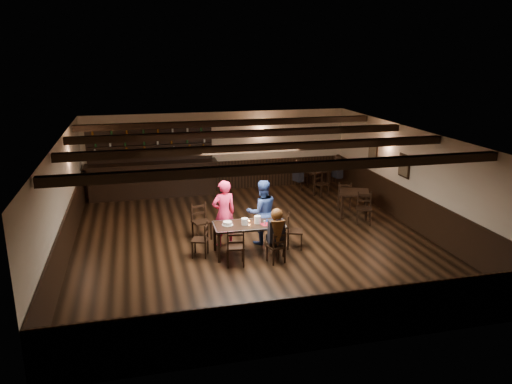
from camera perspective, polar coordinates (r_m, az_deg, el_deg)
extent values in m
plane|color=black|center=(12.88, -0.38, -5.52)|extent=(10.00, 10.00, 0.00)
cube|color=beige|center=(17.22, -4.29, 4.65)|extent=(9.00, 0.02, 2.70)
cube|color=beige|center=(7.97, 8.13, -9.24)|extent=(9.00, 0.02, 2.70)
cube|color=beige|center=(12.25, -21.32, -1.12)|extent=(0.02, 10.00, 2.70)
cube|color=beige|center=(14.15, 17.62, 1.44)|extent=(0.02, 10.00, 2.70)
cube|color=silver|center=(12.15, -0.41, 6.41)|extent=(9.00, 10.00, 0.02)
cube|color=black|center=(17.38, -4.21, 1.88)|extent=(9.00, 0.04, 1.00)
cube|color=black|center=(8.39, 7.82, -14.42)|extent=(9.00, 0.04, 1.00)
cube|color=black|center=(12.51, -20.79, -4.83)|extent=(0.04, 10.00, 1.00)
cube|color=black|center=(14.36, 17.23, -1.85)|extent=(0.04, 10.00, 1.00)
cube|color=black|center=(16.90, -10.70, 5.92)|extent=(0.90, 0.03, 1.00)
cube|color=black|center=(16.88, -10.70, 5.91)|extent=(0.80, 0.02, 0.90)
cube|color=black|center=(14.50, 16.59, 2.88)|extent=(0.03, 0.55, 0.65)
cube|color=#72664C|center=(14.49, 16.52, 2.87)|extent=(0.02, 0.45, 0.55)
cube|color=black|center=(16.13, 13.22, 4.22)|extent=(0.03, 0.55, 0.65)
cube|color=#72664C|center=(16.12, 13.15, 4.22)|extent=(0.02, 0.45, 0.55)
cube|color=black|center=(9.34, 3.89, 2.81)|extent=(8.90, 0.18, 0.18)
cube|color=black|center=(11.22, 0.79, 5.08)|extent=(8.90, 0.18, 0.18)
cube|color=black|center=(13.13, -1.43, 6.68)|extent=(8.90, 0.18, 0.18)
cube|color=black|center=(15.07, -3.09, 7.87)|extent=(8.90, 0.18, 0.18)
cube|color=black|center=(11.50, -4.26, -6.40)|extent=(0.06, 0.06, 0.71)
cube|color=black|center=(12.15, -4.74, -5.14)|extent=(0.06, 0.06, 0.71)
cube|color=black|center=(11.79, 3.25, -5.80)|extent=(0.06, 0.06, 0.71)
cube|color=black|center=(12.43, 2.38, -4.60)|extent=(0.06, 0.06, 0.71)
cube|color=black|center=(11.81, -0.81, -3.78)|extent=(1.69, 0.88, 0.04)
cube|color=#A5A8AD|center=(12.18, -1.19, -3.15)|extent=(1.67, 0.08, 0.05)
cube|color=#A5A8AD|center=(11.44, -0.41, -4.45)|extent=(1.67, 0.08, 0.05)
cube|color=#A5A8AD|center=(11.99, 3.03, -3.50)|extent=(0.05, 0.83, 0.05)
cube|color=#A5A8AD|center=(11.69, -4.76, -4.06)|extent=(0.05, 0.83, 0.05)
cube|color=black|center=(11.57, -1.56, -6.99)|extent=(0.04, 0.04, 0.42)
cube|color=black|center=(11.27, -1.43, -7.64)|extent=(0.04, 0.04, 0.42)
cube|color=black|center=(11.55, -3.29, -7.06)|extent=(0.04, 0.04, 0.42)
cube|color=black|center=(11.25, -3.21, -7.71)|extent=(0.04, 0.04, 0.42)
cube|color=black|center=(11.32, -2.39, -6.29)|extent=(0.45, 0.44, 0.04)
cube|color=black|center=(11.08, -2.34, -5.57)|extent=(0.41, 0.09, 0.43)
cube|color=black|center=(11.10, -2.34, -5.78)|extent=(0.35, 0.07, 0.05)
cube|color=black|center=(11.04, -2.35, -4.94)|extent=(0.35, 0.07, 0.05)
cube|color=black|center=(11.74, 2.58, -6.78)|extent=(0.04, 0.04, 0.37)
cube|color=black|center=(11.51, 3.33, -7.26)|extent=(0.04, 0.04, 0.37)
cube|color=black|center=(11.60, 1.27, -7.06)|extent=(0.04, 0.04, 0.37)
cube|color=black|center=(11.37, 2.00, -7.56)|extent=(0.04, 0.04, 0.37)
cube|color=black|center=(11.48, 2.31, -6.24)|extent=(0.43, 0.42, 0.03)
cube|color=black|center=(11.29, 2.69, -5.59)|extent=(0.35, 0.12, 0.38)
cube|color=black|center=(11.30, 2.69, -5.77)|extent=(0.30, 0.10, 0.04)
cube|color=black|center=(11.25, 2.70, -5.04)|extent=(0.30, 0.10, 0.04)
cube|color=black|center=(12.12, -6.97, -6.08)|extent=(0.04, 0.04, 0.39)
cube|color=black|center=(12.06, -5.52, -6.14)|extent=(0.04, 0.04, 0.39)
cube|color=black|center=(11.82, -7.28, -6.67)|extent=(0.04, 0.04, 0.39)
cube|color=black|center=(11.76, -5.79, -6.74)|extent=(0.04, 0.04, 0.39)
cube|color=black|center=(11.86, -6.42, -5.45)|extent=(0.47, 0.48, 0.04)
cube|color=black|center=(11.76, -5.71, -4.55)|extent=(0.15, 0.37, 0.41)
cube|color=black|center=(11.77, -5.70, -4.74)|extent=(0.12, 0.32, 0.05)
cube|color=black|center=(11.72, -5.72, -3.99)|extent=(0.12, 0.32, 0.05)
cube|color=black|center=(12.22, 5.21, -5.77)|extent=(0.04, 0.04, 0.41)
cube|color=black|center=(12.23, 3.67, -5.73)|extent=(0.04, 0.04, 0.41)
cube|color=black|center=(12.54, 5.22, -5.19)|extent=(0.04, 0.04, 0.41)
cube|color=black|center=(12.55, 3.73, -5.15)|extent=(0.04, 0.04, 0.41)
cube|color=black|center=(12.30, 4.48, -4.48)|extent=(0.49, 0.51, 0.04)
cube|color=black|center=(12.23, 3.74, -3.51)|extent=(0.16, 0.39, 0.43)
cube|color=black|center=(12.25, 3.73, -3.70)|extent=(0.14, 0.33, 0.05)
cube|color=black|center=(12.19, 3.75, -2.94)|extent=(0.14, 0.33, 0.05)
cube|color=black|center=(12.75, -6.66, -4.80)|extent=(0.04, 0.04, 0.44)
cube|color=black|center=(13.06, -7.26, -4.32)|extent=(0.04, 0.04, 0.44)
cube|color=black|center=(12.89, -5.14, -4.52)|extent=(0.04, 0.04, 0.44)
cube|color=black|center=(13.19, -5.77, -4.05)|extent=(0.04, 0.04, 0.44)
cube|color=black|center=(12.89, -6.24, -3.41)|extent=(0.53, 0.51, 0.04)
cube|color=black|center=(12.97, -6.58, -2.22)|extent=(0.43, 0.15, 0.46)
cube|color=black|center=(12.98, -6.57, -2.42)|extent=(0.36, 0.12, 0.05)
cube|color=black|center=(12.92, -6.60, -1.64)|extent=(0.36, 0.12, 0.05)
imported|color=#F83175|center=(12.31, -3.69, -2.45)|extent=(0.68, 0.51, 1.67)
imported|color=#294C82|center=(12.44, 0.69, -2.30)|extent=(0.83, 0.66, 1.64)
cube|color=black|center=(11.54, 2.14, -5.37)|extent=(0.34, 0.34, 0.14)
cube|color=black|center=(11.34, 2.33, -4.46)|extent=(0.36, 0.21, 0.50)
cylinder|color=black|center=(11.26, 2.34, -3.36)|extent=(0.10, 0.36, 0.36)
sphere|color=#D8A384|center=(11.21, 2.35, -2.60)|extent=(0.22, 0.22, 0.22)
sphere|color=#341E0B|center=(11.18, 2.39, -2.60)|extent=(0.27, 0.27, 0.27)
cone|color=#341E0B|center=(11.22, 2.52, -4.80)|extent=(0.21, 0.21, 0.63)
cylinder|color=white|center=(11.75, -3.28, -3.75)|extent=(0.26, 0.26, 0.01)
cylinder|color=white|center=(11.74, -3.28, -3.55)|extent=(0.21, 0.21, 0.07)
cylinder|color=silver|center=(11.74, -3.28, -3.63)|extent=(0.23, 0.23, 0.04)
cylinder|color=white|center=(11.74, -1.29, -3.38)|extent=(0.16, 0.16, 0.15)
cylinder|color=white|center=(11.82, 0.17, -3.17)|extent=(0.16, 0.16, 0.18)
cylinder|color=#A5A8AD|center=(11.91, -0.79, -3.41)|extent=(0.05, 0.05, 0.03)
sphere|color=orange|center=(11.90, -0.79, -3.28)|extent=(0.03, 0.03, 0.03)
cylinder|color=silver|center=(11.77, 0.99, -3.49)|extent=(0.04, 0.04, 0.09)
cylinder|color=#A5A8AD|center=(11.80, 1.02, -3.47)|extent=(0.03, 0.03, 0.08)
cylinder|color=silver|center=(11.99, 0.24, -3.10)|extent=(0.06, 0.06, 0.10)
cube|color=maroon|center=(11.82, 1.36, -3.64)|extent=(0.39, 0.32, 0.00)
cube|color=#0F1C4D|center=(12.01, 1.94, -3.33)|extent=(0.39, 0.33, 0.00)
cube|color=black|center=(16.84, -11.72, 1.30)|extent=(4.07, 0.60, 1.10)
cube|color=black|center=(16.71, -11.83, 3.21)|extent=(4.27, 0.70, 0.05)
cube|color=black|center=(16.97, -11.86, 3.32)|extent=(4.07, 0.10, 2.20)
cube|color=black|center=(16.82, -11.90, 4.08)|extent=(3.97, 0.22, 0.03)
cube|color=black|center=(16.76, -11.97, 5.25)|extent=(3.97, 0.22, 0.03)
cube|color=black|center=(16.70, -12.03, 6.43)|extent=(3.97, 0.22, 0.03)
cube|color=black|center=(14.75, 11.18, -0.02)|extent=(1.09, 1.09, 0.04)
cube|color=black|center=(14.52, 9.79, -1.75)|extent=(0.05, 0.05, 0.71)
cube|color=black|center=(15.18, 9.78, -0.97)|extent=(0.05, 0.05, 0.71)
cube|color=black|center=(14.55, 12.48, -1.87)|extent=(0.05, 0.05, 0.71)
cube|color=black|center=(15.20, 12.36, -1.09)|extent=(0.05, 0.05, 0.71)
cube|color=black|center=(17.19, 6.78, 2.45)|extent=(1.03, 1.03, 0.04)
cube|color=black|center=(16.84, 6.70, 0.84)|extent=(0.05, 0.05, 0.71)
cube|color=black|center=(17.30, 5.23, 1.29)|extent=(0.05, 0.05, 0.71)
cube|color=black|center=(17.28, 8.26, 1.18)|extent=(0.05, 0.05, 0.71)
cube|color=black|center=(17.72, 6.78, 1.61)|extent=(0.05, 0.05, 0.71)
cube|color=black|center=(16.72, 4.84, 2.13)|extent=(0.32, 0.41, 0.52)
sphere|color=#D8A384|center=(16.64, 4.87, 3.30)|extent=(0.20, 0.20, 0.20)
sphere|color=black|center=(16.64, 4.87, 3.40)|extent=(0.21, 0.21, 0.21)
cube|color=black|center=(17.37, 9.29, 2.57)|extent=(0.29, 0.42, 0.56)
sphere|color=#D8A384|center=(17.28, 9.34, 3.79)|extent=(0.22, 0.22, 0.22)
sphere|color=black|center=(17.28, 9.35, 3.90)|extent=(0.23, 0.23, 0.23)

